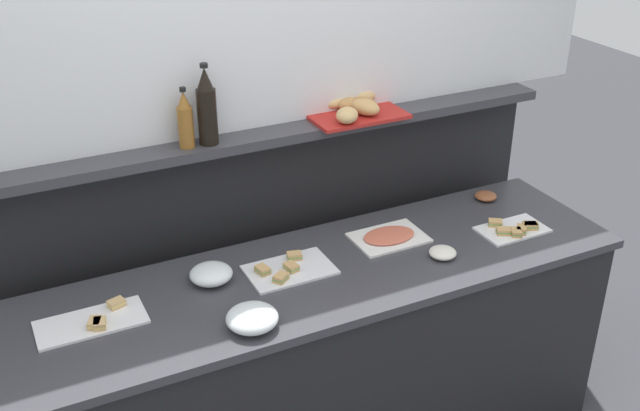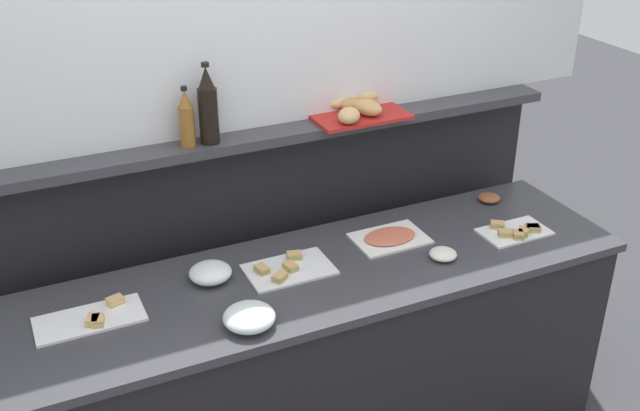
{
  "view_description": "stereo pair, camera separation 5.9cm",
  "coord_description": "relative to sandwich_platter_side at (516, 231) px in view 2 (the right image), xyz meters",
  "views": [
    {
      "loc": [
        -1.07,
        -2.2,
        2.47
      ],
      "look_at": [
        0.07,
        0.1,
        1.15
      ],
      "focal_mm": 42.69,
      "sensor_mm": 36.0,
      "label": 1
    },
    {
      "loc": [
        -1.01,
        -2.22,
        2.47
      ],
      "look_at": [
        0.07,
        0.1,
        1.15
      ],
      "focal_mm": 42.69,
      "sensor_mm": 36.0,
      "label": 2
    }
  ],
  "objects": [
    {
      "name": "ground_plane",
      "position": [
        -0.88,
        0.68,
        -0.94
      ],
      "size": [
        12.0,
        12.0,
        0.0
      ],
      "primitive_type": "plane",
      "color": "#38383D"
    },
    {
      "name": "buffet_counter",
      "position": [
        -0.88,
        0.08,
        -0.47
      ],
      "size": [
        2.48,
        0.67,
        0.93
      ],
      "color": "black",
      "rests_on": "ground_plane"
    },
    {
      "name": "back_ledge_unit",
      "position": [
        -0.88,
        0.59,
        -0.23
      ],
      "size": [
        2.59,
        0.22,
        1.34
      ],
      "color": "black",
      "rests_on": "ground_plane"
    },
    {
      "name": "sandwich_platter_side",
      "position": [
        0.0,
        0.0,
        0.0
      ],
      "size": [
        0.29,
        0.17,
        0.04
      ],
      "color": "white",
      "rests_on": "buffet_counter"
    },
    {
      "name": "sandwich_platter_front",
      "position": [
        -0.97,
        0.13,
        -0.0
      ],
      "size": [
        0.33,
        0.21,
        0.04
      ],
      "color": "silver",
      "rests_on": "buffet_counter"
    },
    {
      "name": "sandwich_platter_rear",
      "position": [
        -1.7,
        0.12,
        -0.0
      ],
      "size": [
        0.37,
        0.17,
        0.04
      ],
      "color": "white",
      "rests_on": "buffet_counter"
    },
    {
      "name": "cold_cuts_platter",
      "position": [
        -0.5,
        0.18,
        -0.0
      ],
      "size": [
        0.3,
        0.21,
        0.02
      ],
      "color": "white",
      "rests_on": "buffet_counter"
    },
    {
      "name": "glass_bowl_large",
      "position": [
        -1.25,
        0.19,
        0.02
      ],
      "size": [
        0.16,
        0.16,
        0.06
      ],
      "color": "silver",
      "rests_on": "buffet_counter"
    },
    {
      "name": "glass_bowl_medium",
      "position": [
        -1.22,
        -0.14,
        0.02
      ],
      "size": [
        0.18,
        0.18,
        0.07
      ],
      "color": "silver",
      "rests_on": "buffet_counter"
    },
    {
      "name": "condiment_bowl_teal",
      "position": [
        -0.38,
        -0.04,
        0.01
      ],
      "size": [
        0.11,
        0.11,
        0.04
      ],
      "primitive_type": "ellipsoid",
      "color": "silver",
      "rests_on": "buffet_counter"
    },
    {
      "name": "condiment_bowl_red",
      "position": [
        0.08,
        0.29,
        0.0
      ],
      "size": [
        0.1,
        0.1,
        0.03
      ],
      "primitive_type": "ellipsoid",
      "color": "brown",
      "rests_on": "buffet_counter"
    },
    {
      "name": "wine_bottle_dark",
      "position": [
        -1.13,
        0.5,
        0.55
      ],
      "size": [
        0.08,
        0.08,
        0.32
      ],
      "color": "black",
      "rests_on": "back_ledge_unit"
    },
    {
      "name": "vinegar_bottle_amber",
      "position": [
        -1.22,
        0.5,
        0.51
      ],
      "size": [
        0.06,
        0.06,
        0.24
      ],
      "color": "#8E5B23",
      "rests_on": "back_ledge_unit"
    },
    {
      "name": "bread_basket",
      "position": [
        -0.48,
        0.52,
        0.44
      ],
      "size": [
        0.4,
        0.32,
        0.08
      ],
      "color": "#B2231E",
      "rests_on": "back_ledge_unit"
    }
  ]
}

